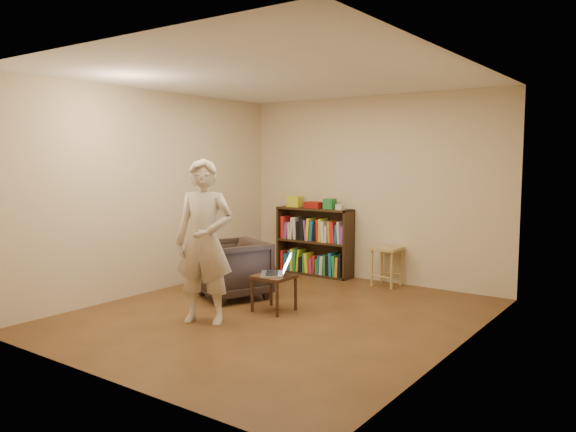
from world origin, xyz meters
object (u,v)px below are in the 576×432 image
Objects in this scene: laptop at (278,270)px; person at (204,242)px; bookshelf at (315,245)px; armchair at (232,269)px; side_table at (274,281)px; stool at (387,255)px.

person is (-0.35, -0.82, 0.39)m from laptop.
armchair is at bearing -92.18° from bookshelf.
side_table is at bearing -66.57° from laptop.
side_table is 0.99m from person.
stool is 0.31× the size of person.
bookshelf is at bearing 110.29° from side_table.
person reaches higher than stool.
armchair is (-1.27, -1.72, -0.07)m from stool.
armchair is 1.91× the size of side_table.
laptop is 0.29× the size of person.
person is at bearing -106.50° from stool.
bookshelf is 2.82m from person.
person reaches higher than bookshelf.
bookshelf reaches higher than armchair.
bookshelf is 2.25× the size of stool.
person is (-0.80, -2.70, 0.43)m from stool.
person reaches higher than armchair.
armchair is (-0.07, -1.79, -0.08)m from bookshelf.
bookshelf is 1.21m from stool.
side_table is 0.24× the size of person.
stool is at bearing 50.35° from person.
stool is 2.14m from armchair.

